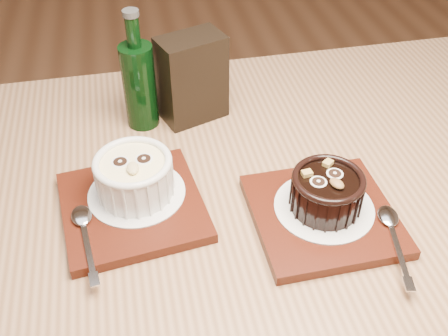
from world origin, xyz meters
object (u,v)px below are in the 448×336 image
object	(u,v)px
tray_right	(323,215)
ramekin_dark	(327,190)
ramekin_white	(134,175)
condiment_stand	(192,78)
green_bottle	(139,83)
table	(251,254)
tray_left	(133,207)

from	to	relation	value
tray_right	ramekin_dark	size ratio (longest dim) A/B	1.94
tray_right	ramekin_white	bearing A→B (deg)	161.30
condiment_stand	green_bottle	bearing A→B (deg)	-176.83
table	ramekin_dark	xyz separation A→B (m)	(0.09, -0.03, 0.14)
ramekin_white	green_bottle	world-z (taller)	green_bottle
condiment_stand	tray_left	bearing A→B (deg)	-118.95
tray_left	tray_right	distance (m)	0.25
condiment_stand	green_bottle	distance (m)	0.08
tray_right	ramekin_dark	distance (m)	0.04
condiment_stand	tray_right	bearing A→B (deg)	-63.90
tray_left	condiment_stand	distance (m)	0.24
table	tray_right	size ratio (longest dim) A/B	6.74
ramekin_white	green_bottle	xyz separation A→B (m)	(0.02, 0.18, 0.03)
ramekin_white	tray_right	distance (m)	0.25
tray_left	tray_right	size ratio (longest dim) A/B	1.00
ramekin_dark	condiment_stand	xyz separation A→B (m)	(-0.13, 0.26, 0.02)
ramekin_white	condiment_stand	size ratio (longest dim) A/B	0.73
table	ramekin_dark	world-z (taller)	ramekin_dark
ramekin_white	tray_right	world-z (taller)	ramekin_white
green_bottle	ramekin_dark	bearing A→B (deg)	-49.84
table	ramekin_white	distance (m)	0.21
table	tray_right	xyz separation A→B (m)	(0.08, -0.03, 0.10)
tray_left	condiment_stand	size ratio (longest dim) A/B	1.29
tray_right	condiment_stand	xyz separation A→B (m)	(-0.13, 0.27, 0.06)
table	ramekin_dark	size ratio (longest dim) A/B	13.10
ramekin_dark	tray_left	bearing A→B (deg)	144.06
table	green_bottle	bearing A→B (deg)	119.36
ramekin_dark	green_bottle	world-z (taller)	green_bottle
ramekin_dark	green_bottle	size ratio (longest dim) A/B	0.48
tray_left	tray_right	bearing A→B (deg)	-14.61
ramekin_white	condiment_stand	distance (m)	0.21
table	tray_right	world-z (taller)	tray_right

